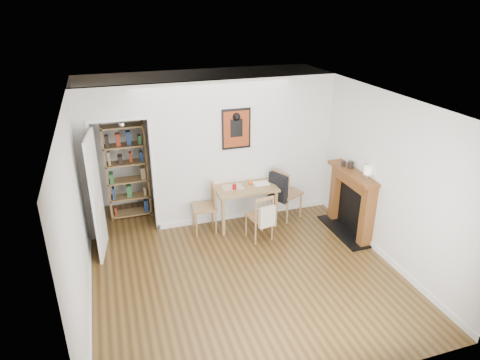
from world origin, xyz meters
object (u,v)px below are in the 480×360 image
object	(u,v)px
mantel_lamp	(368,171)
ceramic_jar_a	(351,165)
bookshelf	(127,172)
chair_right	(286,193)
notebook	(261,183)
fireplace	(352,200)
red_glass	(234,187)
dining_table	(245,191)
orange_fruit	(250,182)
chair_front	(260,216)
chair_left	(204,208)
ceramic_jar_b	(343,164)

from	to	relation	value
mantel_lamp	ceramic_jar_a	bearing A→B (deg)	92.13
bookshelf	mantel_lamp	world-z (taller)	bookshelf
chair_right	notebook	bearing A→B (deg)	176.85
fireplace	red_glass	bearing A→B (deg)	157.53
dining_table	orange_fruit	size ratio (longest dim) A/B	14.34
chair_right	dining_table	bearing A→B (deg)	179.17
dining_table	fireplace	distance (m)	1.88
dining_table	notebook	bearing A→B (deg)	2.78
chair_right	ceramic_jar_a	size ratio (longest dim) A/B	8.13
chair_front	notebook	world-z (taller)	chair_front
chair_left	notebook	distance (m)	1.12
chair_right	mantel_lamp	distance (m)	1.66
chair_front	notebook	bearing A→B (deg)	67.82
dining_table	mantel_lamp	xyz separation A→B (m)	(1.69, -1.18, 0.63)
dining_table	bookshelf	bearing A→B (deg)	153.10
dining_table	orange_fruit	world-z (taller)	orange_fruit
mantel_lamp	ceramic_jar_b	world-z (taller)	mantel_lamp
red_glass	orange_fruit	distance (m)	0.36
orange_fruit	mantel_lamp	distance (m)	2.05
chair_right	red_glass	xyz separation A→B (m)	(-1.03, -0.06, 0.29)
notebook	ceramic_jar_b	distance (m)	1.49
chair_front	fireplace	distance (m)	1.64
red_glass	ceramic_jar_b	bearing A→B (deg)	-16.04
orange_fruit	chair_left	bearing A→B (deg)	-175.32
mantel_lamp	ceramic_jar_b	bearing A→B (deg)	99.03
chair_right	red_glass	size ratio (longest dim) A/B	10.18
chair_left	bookshelf	distance (m)	1.64
fireplace	ceramic_jar_b	world-z (taller)	ceramic_jar_b
dining_table	bookshelf	xyz separation A→B (m)	(-1.97, 1.00, 0.23)
chair_right	fireplace	distance (m)	1.21
ceramic_jar_a	chair_right	bearing A→B (deg)	141.53
dining_table	ceramic_jar_a	size ratio (longest dim) A/B	9.12
fireplace	ceramic_jar_b	distance (m)	0.65
chair_right	fireplace	world-z (taller)	fireplace
dining_table	ceramic_jar_b	xyz separation A→B (m)	(1.60, -0.59, 0.55)
mantel_lamp	ceramic_jar_a	size ratio (longest dim) A/B	1.71
chair_front	notebook	xyz separation A→B (m)	(0.24, 0.60, 0.33)
mantel_lamp	bookshelf	bearing A→B (deg)	149.28
dining_table	bookshelf	world-z (taller)	bookshelf
chair_left	ceramic_jar_b	world-z (taller)	ceramic_jar_b
chair_right	chair_front	size ratio (longest dim) A/B	1.16
orange_fruit	ceramic_jar_a	bearing A→B (deg)	-25.82
bookshelf	red_glass	world-z (taller)	bookshelf
ceramic_jar_b	bookshelf	bearing A→B (deg)	156.00
dining_table	fireplace	world-z (taller)	fireplace
dining_table	ceramic_jar_b	world-z (taller)	ceramic_jar_b
chair_right	chair_left	bearing A→B (deg)	-179.65
bookshelf	ceramic_jar_b	bearing A→B (deg)	-24.00
chair_right	mantel_lamp	xyz separation A→B (m)	(0.88, -1.16, 0.78)
chair_left	mantel_lamp	size ratio (longest dim) A/B	4.34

